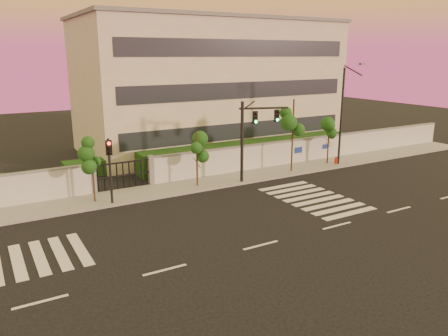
# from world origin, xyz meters

# --- Properties ---
(ground) EXTENTS (120.00, 120.00, 0.00)m
(ground) POSITION_xyz_m (0.00, 0.00, 0.00)
(ground) COLOR black
(ground) RESTS_ON ground
(sidewalk) EXTENTS (60.00, 3.00, 0.15)m
(sidewalk) POSITION_xyz_m (0.00, 10.50, 0.07)
(sidewalk) COLOR gray
(sidewalk) RESTS_ON ground
(perimeter_wall) EXTENTS (60.00, 0.36, 2.20)m
(perimeter_wall) POSITION_xyz_m (0.10, 12.00, 1.07)
(perimeter_wall) COLOR silver
(perimeter_wall) RESTS_ON ground
(hedge_row) EXTENTS (41.00, 4.25, 1.80)m
(hedge_row) POSITION_xyz_m (1.17, 14.74, 0.82)
(hedge_row) COLOR #133610
(hedge_row) RESTS_ON ground
(institutional_building) EXTENTS (24.40, 12.40, 12.25)m
(institutional_building) POSITION_xyz_m (9.00, 21.99, 6.16)
(institutional_building) COLOR beige
(institutional_building) RESTS_ON ground
(road_markings) EXTENTS (57.00, 7.62, 0.02)m
(road_markings) POSITION_xyz_m (-1.58, 3.76, 0.01)
(road_markings) COLOR silver
(road_markings) RESTS_ON ground
(street_tree_c) EXTENTS (1.36, 1.08, 4.23)m
(street_tree_c) POSITION_xyz_m (-5.39, 10.21, 3.11)
(street_tree_c) COLOR #382314
(street_tree_c) RESTS_ON ground
(street_tree_d) EXTENTS (1.51, 1.20, 3.87)m
(street_tree_d) POSITION_xyz_m (1.64, 10.08, 2.85)
(street_tree_d) COLOR #382314
(street_tree_d) RESTS_ON ground
(street_tree_e) EXTENTS (1.63, 1.29, 5.73)m
(street_tree_e) POSITION_xyz_m (9.77, 9.92, 4.21)
(street_tree_e) COLOR #382314
(street_tree_e) RESTS_ON ground
(street_tree_f) EXTENTS (1.47, 1.17, 4.08)m
(street_tree_f) POSITION_xyz_m (14.00, 10.43, 3.01)
(street_tree_f) COLOR #382314
(street_tree_f) RESTS_ON ground
(traffic_signal_main) EXTENTS (3.64, 1.27, 5.86)m
(traffic_signal_main) POSITION_xyz_m (5.57, 9.38, 3.70)
(traffic_signal_main) COLOR black
(traffic_signal_main) RESTS_ON ground
(traffic_signal_secondary) EXTENTS (0.32, 0.33, 4.17)m
(traffic_signal_secondary) POSITION_xyz_m (-4.56, 9.36, 2.65)
(traffic_signal_secondary) COLOR black
(traffic_signal_secondary) RESTS_ON ground
(streetlight_east) EXTENTS (0.50, 2.01, 8.35)m
(streetlight_east) POSITION_xyz_m (14.60, 9.59, 4.51)
(streetlight_east) COLOR black
(streetlight_east) RESTS_ON ground
(fire_hydrant) EXTENTS (0.29, 0.27, 0.73)m
(fire_hydrant) POSITION_xyz_m (14.42, 9.84, 0.36)
(fire_hydrant) COLOR red
(fire_hydrant) RESTS_ON ground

